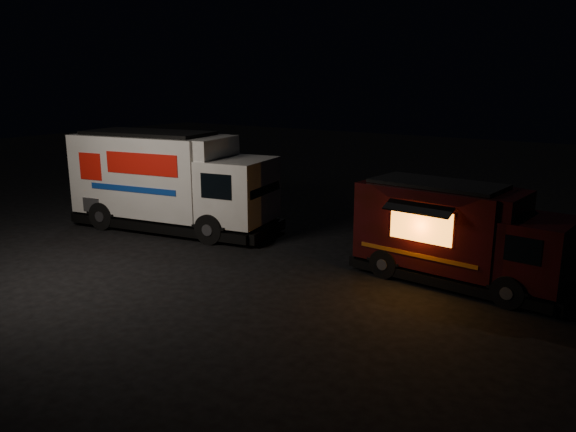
# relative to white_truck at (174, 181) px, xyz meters

# --- Properties ---
(ground) EXTENTS (80.00, 80.00, 0.00)m
(ground) POSITION_rel_white_truck_xyz_m (4.01, -2.34, -1.73)
(ground) COLOR black
(ground) RESTS_ON ground
(white_truck) EXTENTS (7.96, 3.87, 3.46)m
(white_truck) POSITION_rel_white_truck_xyz_m (0.00, 0.00, 0.00)
(white_truck) COLOR silver
(white_truck) RESTS_ON ground
(red_truck) EXTENTS (5.80, 2.57, 2.63)m
(red_truck) POSITION_rel_white_truck_xyz_m (10.19, 0.24, -0.42)
(red_truck) COLOR #380A0F
(red_truck) RESTS_ON ground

